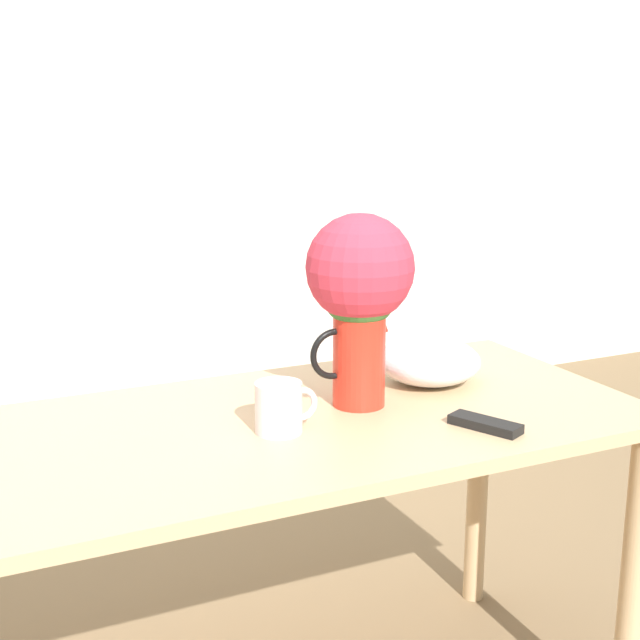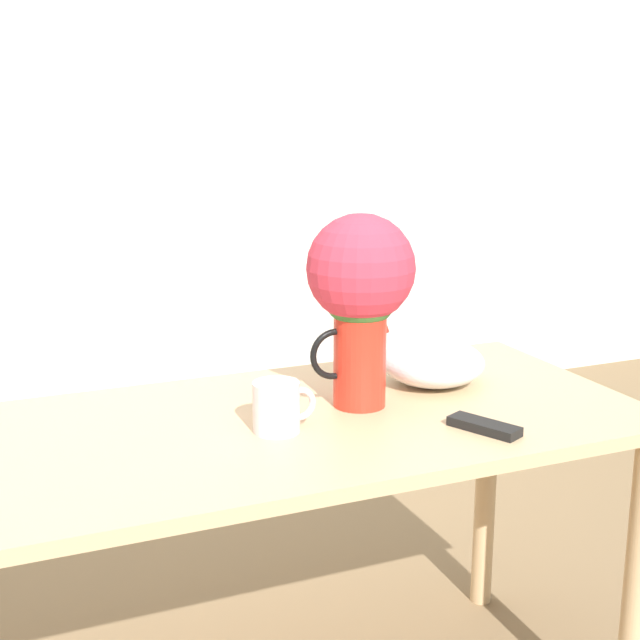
{
  "view_description": "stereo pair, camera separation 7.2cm",
  "coord_description": "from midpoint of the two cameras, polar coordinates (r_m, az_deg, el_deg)",
  "views": [
    {
      "loc": [
        -0.57,
        -1.72,
        1.44
      ],
      "look_at": [
        0.22,
        -0.03,
        0.98
      ],
      "focal_mm": 50.0,
      "sensor_mm": 36.0,
      "label": 1
    },
    {
      "loc": [
        -0.51,
        -1.75,
        1.44
      ],
      "look_at": [
        0.22,
        -0.03,
        0.98
      ],
      "focal_mm": 50.0,
      "sensor_mm": 36.0,
      "label": 2
    }
  ],
  "objects": [
    {
      "name": "table",
      "position": [
        1.96,
        -3.32,
        -9.37
      ],
      "size": [
        1.59,
        0.73,
        0.78
      ],
      "color": "tan",
      "rests_on": "ground_plane"
    },
    {
      "name": "coffee_mug",
      "position": [
        1.85,
        -3.69,
        -5.6
      ],
      "size": [
        0.14,
        0.1,
        0.11
      ],
      "color": "silver",
      "rests_on": "table"
    },
    {
      "name": "remote_control",
      "position": [
        1.9,
        9.46,
        -6.59
      ],
      "size": [
        0.11,
        0.16,
        0.02
      ],
      "color": "black",
      "rests_on": "table"
    },
    {
      "name": "flower_vase",
      "position": [
        1.95,
        1.5,
        2.19
      ],
      "size": [
        0.24,
        0.24,
        0.43
      ],
      "color": "red",
      "rests_on": "table"
    },
    {
      "name": "wall_back",
      "position": [
        3.87,
        -17.57,
        11.07
      ],
      "size": [
        8.0,
        0.05,
        2.6
      ],
      "color": "silver",
      "rests_on": "ground_plane"
    },
    {
      "name": "white_bowl",
      "position": [
        2.17,
        6.06,
        -2.64
      ],
      "size": [
        0.25,
        0.25,
        0.11
      ],
      "color": "silver",
      "rests_on": "table"
    }
  ]
}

